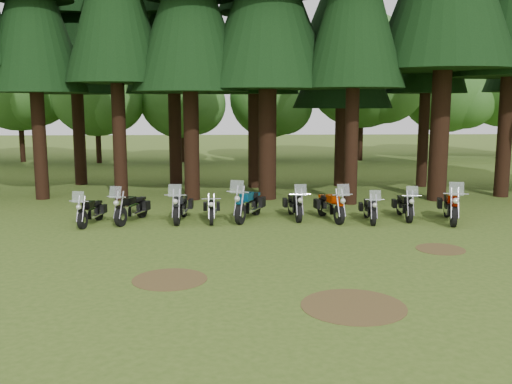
{
  "coord_description": "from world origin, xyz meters",
  "views": [
    {
      "loc": [
        -1.52,
        -15.2,
        4.18
      ],
      "look_at": [
        -0.63,
        5.0,
        1.0
      ],
      "focal_mm": 40.0,
      "sensor_mm": 36.0,
      "label": 1
    }
  ],
  "objects_px": {
    "motorcycle_7": "(370,210)",
    "motorcycle_6": "(331,207)",
    "motorcycle_4": "(248,205)",
    "motorcycle_5": "(295,206)",
    "motorcycle_1": "(131,209)",
    "motorcycle_9": "(451,207)",
    "motorcycle_3": "(212,210)",
    "motorcycle_0": "(91,212)",
    "motorcycle_2": "(181,207)",
    "motorcycle_8": "(405,206)"
  },
  "relations": [
    {
      "from": "motorcycle_4",
      "to": "motorcycle_1",
      "type": "bearing_deg",
      "value": -155.85
    },
    {
      "from": "motorcycle_1",
      "to": "motorcycle_6",
      "type": "xyz_separation_m",
      "value": [
        7.08,
        0.01,
        0.01
      ]
    },
    {
      "from": "motorcycle_0",
      "to": "motorcycle_3",
      "type": "relative_size",
      "value": 1.04
    },
    {
      "from": "motorcycle_6",
      "to": "motorcycle_8",
      "type": "xyz_separation_m",
      "value": [
        2.73,
        0.13,
        -0.04
      ]
    },
    {
      "from": "motorcycle_0",
      "to": "motorcycle_8",
      "type": "xyz_separation_m",
      "value": [
        11.15,
        0.51,
        0.01
      ]
    },
    {
      "from": "motorcycle_3",
      "to": "motorcycle_7",
      "type": "xyz_separation_m",
      "value": [
        5.61,
        -0.35,
        0.01
      ]
    },
    {
      "from": "motorcycle_7",
      "to": "motorcycle_9",
      "type": "distance_m",
      "value": 2.85
    },
    {
      "from": "motorcycle_3",
      "to": "motorcycle_2",
      "type": "bearing_deg",
      "value": 173.77
    },
    {
      "from": "motorcycle_3",
      "to": "motorcycle_9",
      "type": "height_order",
      "value": "motorcycle_9"
    },
    {
      "from": "motorcycle_5",
      "to": "motorcycle_6",
      "type": "xyz_separation_m",
      "value": [
        1.24,
        -0.37,
        0.02
      ]
    },
    {
      "from": "motorcycle_6",
      "to": "motorcycle_7",
      "type": "distance_m",
      "value": 1.39
    },
    {
      "from": "motorcycle_3",
      "to": "motorcycle_5",
      "type": "distance_m",
      "value": 3.04
    },
    {
      "from": "motorcycle_2",
      "to": "motorcycle_3",
      "type": "relative_size",
      "value": 1.17
    },
    {
      "from": "motorcycle_0",
      "to": "motorcycle_5",
      "type": "xyz_separation_m",
      "value": [
        7.17,
        0.76,
        0.03
      ]
    },
    {
      "from": "motorcycle_3",
      "to": "motorcycle_6",
      "type": "bearing_deg",
      "value": -1.85
    },
    {
      "from": "motorcycle_3",
      "to": "motorcycle_7",
      "type": "height_order",
      "value": "motorcycle_7"
    },
    {
      "from": "motorcycle_4",
      "to": "motorcycle_6",
      "type": "distance_m",
      "value": 2.95
    },
    {
      "from": "motorcycle_1",
      "to": "motorcycle_5",
      "type": "relative_size",
      "value": 1.0
    },
    {
      "from": "motorcycle_1",
      "to": "motorcycle_6",
      "type": "relative_size",
      "value": 0.96
    },
    {
      "from": "motorcycle_2",
      "to": "motorcycle_7",
      "type": "relative_size",
      "value": 1.16
    },
    {
      "from": "motorcycle_6",
      "to": "motorcycle_8",
      "type": "relative_size",
      "value": 1.08
    },
    {
      "from": "motorcycle_1",
      "to": "motorcycle_8",
      "type": "relative_size",
      "value": 1.04
    },
    {
      "from": "motorcycle_2",
      "to": "motorcycle_4",
      "type": "height_order",
      "value": "motorcycle_4"
    },
    {
      "from": "motorcycle_1",
      "to": "motorcycle_7",
      "type": "distance_m",
      "value": 8.43
    },
    {
      "from": "motorcycle_3",
      "to": "motorcycle_8",
      "type": "distance_m",
      "value": 6.99
    },
    {
      "from": "motorcycle_6",
      "to": "motorcycle_8",
      "type": "height_order",
      "value": "motorcycle_6"
    },
    {
      "from": "motorcycle_7",
      "to": "motorcycle_6",
      "type": "bearing_deg",
      "value": 170.33
    },
    {
      "from": "motorcycle_4",
      "to": "motorcycle_9",
      "type": "xyz_separation_m",
      "value": [
        7.13,
        -0.7,
        -0.0
      ]
    },
    {
      "from": "motorcycle_6",
      "to": "motorcycle_9",
      "type": "xyz_separation_m",
      "value": [
        4.19,
        -0.48,
        0.04
      ]
    },
    {
      "from": "motorcycle_3",
      "to": "motorcycle_8",
      "type": "relative_size",
      "value": 0.94
    },
    {
      "from": "motorcycle_6",
      "to": "motorcycle_4",
      "type": "bearing_deg",
      "value": 163.26
    },
    {
      "from": "motorcycle_4",
      "to": "motorcycle_5",
      "type": "relative_size",
      "value": 1.09
    },
    {
      "from": "motorcycle_6",
      "to": "motorcycle_8",
      "type": "bearing_deg",
      "value": -9.71
    },
    {
      "from": "motorcycle_0",
      "to": "motorcycle_1",
      "type": "distance_m",
      "value": 1.39
    },
    {
      "from": "motorcycle_1",
      "to": "motorcycle_9",
      "type": "bearing_deg",
      "value": 16.06
    },
    {
      "from": "motorcycle_6",
      "to": "motorcycle_9",
      "type": "height_order",
      "value": "motorcycle_9"
    },
    {
      "from": "motorcycle_4",
      "to": "motorcycle_7",
      "type": "xyz_separation_m",
      "value": [
        4.29,
        -0.55,
        -0.1
      ]
    },
    {
      "from": "motorcycle_7",
      "to": "motorcycle_2",
      "type": "bearing_deg",
      "value": -179.49
    },
    {
      "from": "motorcycle_2",
      "to": "motorcycle_5",
      "type": "relative_size",
      "value": 1.05
    },
    {
      "from": "motorcycle_5",
      "to": "motorcycle_6",
      "type": "relative_size",
      "value": 0.97
    },
    {
      "from": "motorcycle_2",
      "to": "motorcycle_3",
      "type": "xyz_separation_m",
      "value": [
        1.1,
        -0.09,
        -0.08
      ]
    },
    {
      "from": "motorcycle_1",
      "to": "motorcycle_3",
      "type": "relative_size",
      "value": 1.11
    },
    {
      "from": "motorcycle_4",
      "to": "motorcycle_6",
      "type": "xyz_separation_m",
      "value": [
        2.94,
        -0.22,
        -0.04
      ]
    },
    {
      "from": "motorcycle_0",
      "to": "motorcycle_6",
      "type": "distance_m",
      "value": 8.43
    },
    {
      "from": "motorcycle_4",
      "to": "motorcycle_5",
      "type": "xyz_separation_m",
      "value": [
        1.7,
        0.15,
        -0.06
      ]
    },
    {
      "from": "motorcycle_2",
      "to": "motorcycle_6",
      "type": "xyz_separation_m",
      "value": [
        5.36,
        -0.11,
        -0.01
      ]
    },
    {
      "from": "motorcycle_5",
      "to": "motorcycle_9",
      "type": "height_order",
      "value": "motorcycle_9"
    },
    {
      "from": "motorcycle_0",
      "to": "motorcycle_6",
      "type": "bearing_deg",
      "value": 11.34
    },
    {
      "from": "motorcycle_0",
      "to": "motorcycle_7",
      "type": "height_order",
      "value": "motorcycle_0"
    },
    {
      "from": "motorcycle_1",
      "to": "motorcycle_3",
      "type": "xyz_separation_m",
      "value": [
        2.82,
        0.02,
        -0.06
      ]
    }
  ]
}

